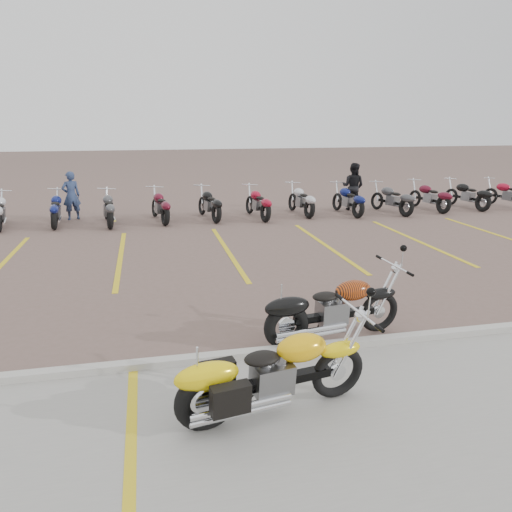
{
  "coord_description": "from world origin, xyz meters",
  "views": [
    {
      "loc": [
        -2.0,
        -8.37,
        3.3
      ],
      "look_at": [
        0.02,
        0.71,
        0.75
      ],
      "focal_mm": 35.0,
      "sensor_mm": 36.0,
      "label": 1
    }
  ],
  "objects_px": {
    "yellow_cruiser": "(269,376)",
    "flame_cruiser": "(330,312)",
    "person_a": "(71,196)",
    "person_b": "(353,187)"
  },
  "relations": [
    {
      "from": "yellow_cruiser",
      "to": "person_a",
      "type": "bearing_deg",
      "value": 96.11
    },
    {
      "from": "yellow_cruiser",
      "to": "flame_cruiser",
      "type": "relative_size",
      "value": 1.02
    },
    {
      "from": "yellow_cruiser",
      "to": "flame_cruiser",
      "type": "distance_m",
      "value": 2.22
    },
    {
      "from": "flame_cruiser",
      "to": "person_b",
      "type": "distance_m",
      "value": 11.83
    },
    {
      "from": "yellow_cruiser",
      "to": "person_a",
      "type": "distance_m",
      "value": 13.29
    },
    {
      "from": "flame_cruiser",
      "to": "person_a",
      "type": "relative_size",
      "value": 1.4
    },
    {
      "from": "yellow_cruiser",
      "to": "person_a",
      "type": "height_order",
      "value": "person_a"
    },
    {
      "from": "yellow_cruiser",
      "to": "flame_cruiser",
      "type": "bearing_deg",
      "value": 41.11
    },
    {
      "from": "person_a",
      "to": "person_b",
      "type": "xyz_separation_m",
      "value": [
        10.05,
        -0.29,
        0.06
      ]
    },
    {
      "from": "flame_cruiser",
      "to": "person_b",
      "type": "xyz_separation_m",
      "value": [
        4.95,
        10.74,
        0.41
      ]
    }
  ]
}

